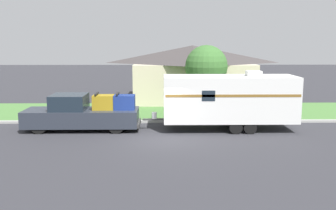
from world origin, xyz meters
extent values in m
plane|color=#2D2D33|center=(0.00, 0.00, 0.00)|extent=(120.00, 120.00, 0.00)
cube|color=#999993|center=(0.00, 3.75, 0.07)|extent=(80.00, 0.30, 0.14)
cube|color=#477538|center=(0.00, 7.40, 0.01)|extent=(80.00, 7.00, 0.03)
cube|color=beige|center=(2.67, 12.76, 1.56)|extent=(9.51, 7.06, 3.13)
pyramid|color=#3D3838|center=(2.67, 12.76, 3.85)|extent=(10.27, 7.63, 1.44)
cube|color=#4C3828|center=(2.67, 9.26, 1.05)|extent=(1.00, 0.06, 2.10)
cylinder|color=black|center=(-6.51, 1.11, 0.45)|extent=(0.90, 0.28, 0.90)
cylinder|color=black|center=(-6.51, 2.80, 0.45)|extent=(0.90, 0.28, 0.90)
cylinder|color=black|center=(-2.37, 1.11, 0.45)|extent=(0.90, 0.28, 0.90)
cylinder|color=black|center=(-2.37, 2.80, 0.45)|extent=(0.90, 0.28, 0.90)
cube|color=#282D38|center=(-5.69, 1.96, 0.71)|extent=(3.64, 2.05, 0.92)
cube|color=#19232D|center=(-5.04, 1.96, 1.58)|extent=(1.89, 1.89, 0.84)
cube|color=#282D38|center=(-2.56, 1.96, 0.71)|extent=(2.64, 2.05, 0.92)
cube|color=#333333|center=(-1.18, 1.96, 0.37)|extent=(0.12, 1.85, 0.20)
cube|color=olive|center=(-3.14, 1.96, 1.56)|extent=(1.15, 0.86, 0.80)
cube|color=black|center=(-3.50, 1.96, 2.04)|extent=(0.10, 0.95, 0.08)
cube|color=navy|center=(-1.97, 1.96, 1.56)|extent=(1.15, 0.86, 0.80)
cube|color=black|center=(-2.34, 1.96, 2.04)|extent=(0.10, 0.95, 0.08)
cylinder|color=black|center=(4.06, 0.89, 0.35)|extent=(0.70, 0.22, 0.70)
cylinder|color=black|center=(4.06, 3.03, 0.35)|extent=(0.70, 0.22, 0.70)
cylinder|color=black|center=(4.83, 0.89, 0.35)|extent=(0.70, 0.22, 0.70)
cylinder|color=black|center=(4.83, 3.03, 0.35)|extent=(0.70, 0.22, 0.70)
cube|color=silver|center=(3.86, 1.96, 1.77)|extent=(7.30, 2.43, 2.49)
cube|color=brown|center=(3.86, 0.74, 2.09)|extent=(7.15, 0.01, 0.14)
cube|color=#383838|center=(-0.38, 1.96, 0.58)|extent=(1.20, 0.12, 0.10)
cylinder|color=silver|center=(-0.32, 1.96, 0.81)|extent=(0.28, 0.28, 0.36)
cube|color=silver|center=(5.18, 1.96, 3.16)|extent=(0.80, 0.68, 0.28)
cube|color=#19232D|center=(2.55, 0.74, 2.09)|extent=(0.70, 0.01, 0.56)
cylinder|color=brown|center=(3.18, 4.44, 0.57)|extent=(0.09, 0.09, 1.14)
cube|color=#B2B2B2|center=(3.18, 4.44, 1.25)|extent=(0.48, 0.20, 0.22)
cylinder|color=brown|center=(3.16, 7.11, 1.05)|extent=(0.24, 0.24, 2.11)
sphere|color=#38662D|center=(3.16, 7.11, 3.20)|extent=(2.92, 2.92, 2.92)
camera|label=1|loc=(0.13, -18.57, 4.92)|focal=40.00mm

